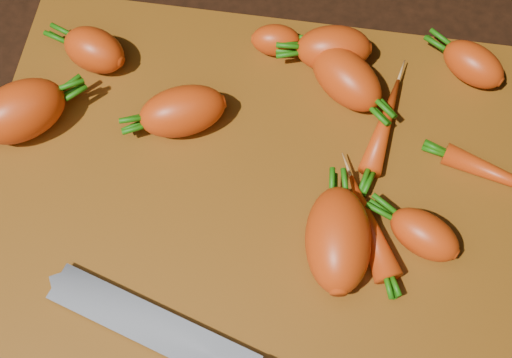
# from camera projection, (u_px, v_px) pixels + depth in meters

# --- Properties ---
(ground) EXTENTS (2.00, 2.00, 0.01)m
(ground) POSITION_uv_depth(u_px,v_px,m) (254.00, 205.00, 0.65)
(ground) COLOR black
(cutting_board) EXTENTS (0.50, 0.40, 0.01)m
(cutting_board) POSITION_uv_depth(u_px,v_px,m) (254.00, 200.00, 0.64)
(cutting_board) COLOR #713D0A
(cutting_board) RESTS_ON ground
(carrot_0) EXTENTS (0.10, 0.09, 0.05)m
(carrot_0) POSITION_uv_depth(u_px,v_px,m) (21.00, 111.00, 0.64)
(carrot_0) COLOR #CF3D0D
(carrot_0) RESTS_ON cutting_board
(carrot_1) EXTENTS (0.07, 0.06, 0.04)m
(carrot_1) POSITION_uv_depth(u_px,v_px,m) (94.00, 50.00, 0.68)
(carrot_1) COLOR #CF3D0D
(carrot_1) RESTS_ON cutting_board
(carrot_2) EXTENTS (0.09, 0.09, 0.05)m
(carrot_2) POSITION_uv_depth(u_px,v_px,m) (347.00, 78.00, 0.66)
(carrot_2) COLOR #CF3D0D
(carrot_2) RESTS_ON cutting_board
(carrot_3) EXTENTS (0.06, 0.10, 0.06)m
(carrot_3) POSITION_uv_depth(u_px,v_px,m) (338.00, 240.00, 0.59)
(carrot_3) COLOR #CF3D0D
(carrot_3) RESTS_ON cutting_board
(carrot_4) EXTENTS (0.08, 0.06, 0.04)m
(carrot_4) POSITION_uv_depth(u_px,v_px,m) (334.00, 49.00, 0.68)
(carrot_4) COLOR #CF3D0D
(carrot_4) RESTS_ON cutting_board
(carrot_5) EXTENTS (0.05, 0.03, 0.03)m
(carrot_5) POSITION_uv_depth(u_px,v_px,m) (276.00, 40.00, 0.69)
(carrot_5) COLOR #CF3D0D
(carrot_5) RESTS_ON cutting_board
(carrot_6) EXTENTS (0.07, 0.06, 0.04)m
(carrot_6) POSITION_uv_depth(u_px,v_px,m) (424.00, 235.00, 0.60)
(carrot_6) COLOR #CF3D0D
(carrot_6) RESTS_ON cutting_board
(carrot_7) EXTENTS (0.04, 0.10, 0.02)m
(carrot_7) POSITION_uv_depth(u_px,v_px,m) (384.00, 125.00, 0.66)
(carrot_7) COLOR #CF3D0D
(carrot_7) RESTS_ON cutting_board
(carrot_8) EXTENTS (0.12, 0.05, 0.02)m
(carrot_8) POSITION_uv_depth(u_px,v_px,m) (507.00, 179.00, 0.63)
(carrot_8) COLOR #CF3D0D
(carrot_8) RESTS_ON cutting_board
(carrot_9) EXTENTS (0.06, 0.10, 0.03)m
(carrot_9) POSITION_uv_depth(u_px,v_px,m) (369.00, 226.00, 0.61)
(carrot_9) COLOR #CF3D0D
(carrot_9) RESTS_ON cutting_board
(carrot_10) EXTENTS (0.09, 0.07, 0.05)m
(carrot_10) POSITION_uv_depth(u_px,v_px,m) (183.00, 111.00, 0.65)
(carrot_10) COLOR #CF3D0D
(carrot_10) RESTS_ON cutting_board
(carrot_11) EXTENTS (0.07, 0.07, 0.04)m
(carrot_11) POSITION_uv_depth(u_px,v_px,m) (473.00, 64.00, 0.67)
(carrot_11) COLOR #CF3D0D
(carrot_11) RESTS_ON cutting_board
(knife) EXTENTS (0.29, 0.11, 0.02)m
(knife) POSITION_uv_depth(u_px,v_px,m) (172.00, 336.00, 0.58)
(knife) COLOR gray
(knife) RESTS_ON cutting_board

